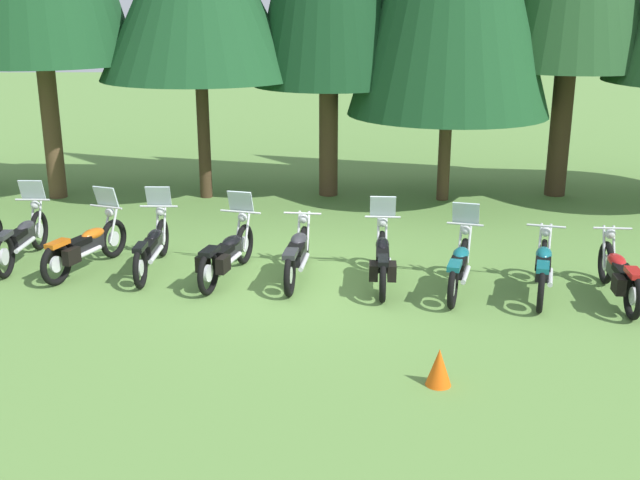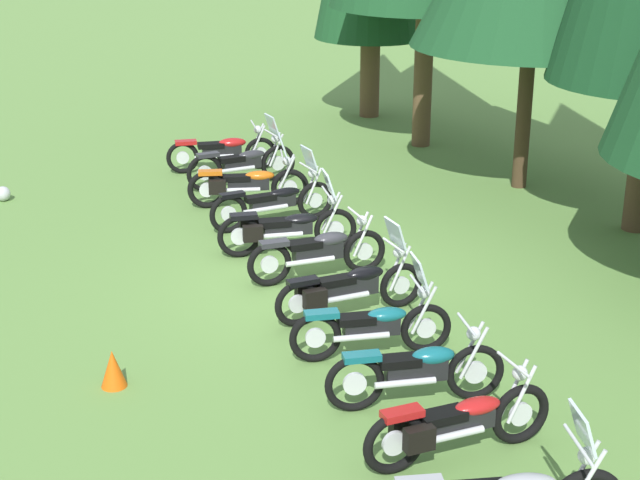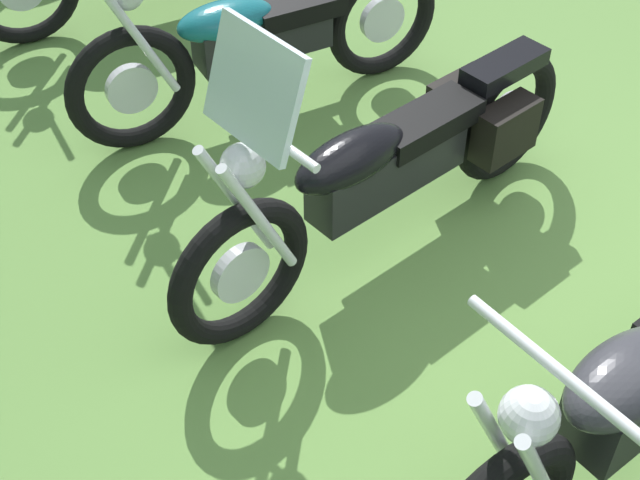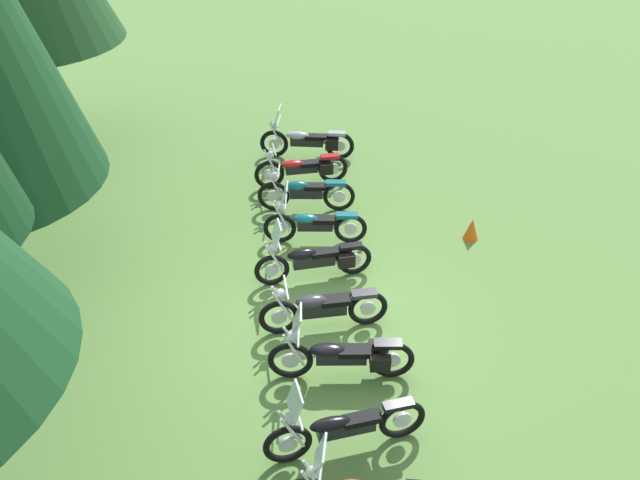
{
  "view_description": "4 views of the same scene",
  "coord_description": "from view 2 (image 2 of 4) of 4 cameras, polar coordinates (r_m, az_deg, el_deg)",
  "views": [
    {
      "loc": [
        0.21,
        -12.19,
        4.51
      ],
      "look_at": [
        0.31,
        0.17,
        0.68
      ],
      "focal_mm": 43.28,
      "sensor_mm": 36.0,
      "label": 1
    },
    {
      "loc": [
        12.3,
        -6.45,
        5.92
      ],
      "look_at": [
        -0.14,
        0.18,
        0.61
      ],
      "focal_mm": 55.15,
      "sensor_mm": 36.0,
      "label": 2
    },
    {
      "loc": [
        -0.6,
        2.25,
        2.87
      ],
      "look_at": [
        0.9,
        0.74,
        0.88
      ],
      "focal_mm": 50.71,
      "sensor_mm": 36.0,
      "label": 3
    },
    {
      "loc": [
        -8.29,
        2.62,
        7.68
      ],
      "look_at": [
        1.23,
        -0.22,
        0.96
      ],
      "focal_mm": 36.55,
      "sensor_mm": 36.0,
      "label": 4
    }
  ],
  "objects": [
    {
      "name": "motorcycle_2",
      "position": [
        18.36,
        -4.26,
        3.3
      ],
      "size": [
        1.05,
        2.14,
        1.37
      ],
      "rotation": [
        0.0,
        0.0,
        1.18
      ],
      "color": "black",
      "rests_on": "ground_plane"
    },
    {
      "name": "ground_plane",
      "position": [
        15.1,
        -0.35,
        -2.44
      ],
      "size": [
        80.0,
        80.0,
        0.0
      ],
      "primitive_type": "plane",
      "color": "#608C42"
    },
    {
      "name": "dropped_helmet",
      "position": [
        19.7,
        -17.92,
        2.57
      ],
      "size": [
        0.28,
        0.28,
        0.28
      ],
      "primitive_type": "sphere",
      "color": "silver",
      "rests_on": "ground_plane"
    },
    {
      "name": "motorcycle_8",
      "position": [
        11.61,
        5.68,
        -7.52
      ],
      "size": [
        0.84,
        2.11,
        1.01
      ],
      "rotation": [
        0.0,
        0.0,
        1.27
      ],
      "color": "black",
      "rests_on": "ground_plane"
    },
    {
      "name": "motorcycle_7",
      "position": [
        12.67,
        3.15,
        -4.93
      ],
      "size": [
        0.83,
        2.08,
        1.35
      ],
      "rotation": [
        0.0,
        0.0,
        1.27
      ],
      "color": "black",
      "rests_on": "ground_plane"
    },
    {
      "name": "motorcycle_5",
      "position": [
        15.03,
        -0.07,
        -0.64
      ],
      "size": [
        0.66,
        2.25,
        1.0
      ],
      "rotation": [
        0.0,
        0.0,
        1.44
      ],
      "color": "black",
      "rests_on": "ground_plane"
    },
    {
      "name": "motorcycle_4",
      "position": [
        16.04,
        -2.0,
        0.76
      ],
      "size": [
        0.99,
        2.26,
        1.37
      ],
      "rotation": [
        0.0,
        0.0,
        1.29
      ],
      "color": "black",
      "rests_on": "ground_plane"
    },
    {
      "name": "motorcycle_3",
      "position": [
        17.36,
        -2.64,
        2.28
      ],
      "size": [
        0.68,
        2.37,
        1.36
      ],
      "rotation": [
        0.0,
        0.0,
        1.54
      ],
      "color": "black",
      "rests_on": "ground_plane"
    },
    {
      "name": "motorcycle_0",
      "position": [
        20.66,
        -5.67,
        5.21
      ],
      "size": [
        0.86,
        2.25,
        0.99
      ],
      "rotation": [
        0.0,
        0.0,
        1.29
      ],
      "color": "black",
      "rests_on": "ground_plane"
    },
    {
      "name": "traffic_cone",
      "position": [
        12.31,
        -11.92,
        -7.31
      ],
      "size": [
        0.32,
        0.32,
        0.48
      ],
      "primitive_type": "cone",
      "color": "#EA590F",
      "rests_on": "ground_plane"
    },
    {
      "name": "motorcycle_1",
      "position": [
        19.64,
        -4.46,
        4.5
      ],
      "size": [
        0.63,
        2.31,
        1.38
      ],
      "rotation": [
        0.0,
        0.0,
        1.53
      ],
      "color": "black",
      "rests_on": "ground_plane"
    },
    {
      "name": "motorcycle_9",
      "position": [
        10.68,
        7.89,
        -10.43
      ],
      "size": [
        0.68,
        2.25,
        1.01
      ],
      "rotation": [
        0.0,
        0.0,
        1.47
      ],
      "color": "black",
      "rests_on": "ground_plane"
    },
    {
      "name": "motorcycle_6",
      "position": [
        13.77,
        1.68,
        -2.73
      ],
      "size": [
        0.63,
        2.29,
        1.35
      ],
      "rotation": [
        0.0,
        0.0,
        1.49
      ],
      "color": "black",
      "rests_on": "ground_plane"
    }
  ]
}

